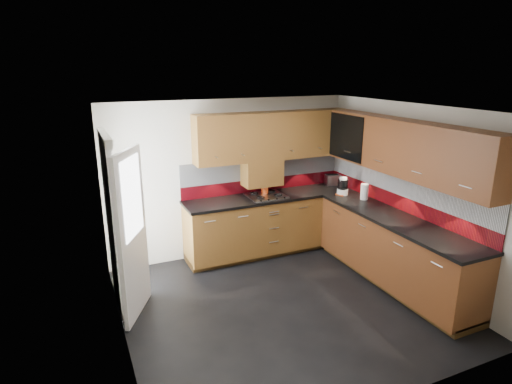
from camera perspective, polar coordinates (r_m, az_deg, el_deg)
name	(u,v)px	position (r m, az deg, el deg)	size (l,w,h in m)	color
room	(286,189)	(4.92, 4.03, 0.41)	(4.00, 3.80, 2.64)	black
base_cabinets	(326,238)	(6.37, 9.33, -6.06)	(2.70, 3.20, 0.95)	#5B3014
countertop	(327,207)	(6.19, 9.50, -2.00)	(2.72, 3.22, 0.04)	black
backsplash	(333,182)	(6.40, 10.19, 1.30)	(2.70, 3.20, 0.54)	maroon
upper_cabinets	(338,142)	(6.13, 10.90, 6.60)	(2.50, 3.20, 0.72)	#5B3014
extractor_hood	(262,173)	(6.59, 0.79, 2.61)	(0.60, 0.33, 0.40)	#5B3014
glass_cabinet	(354,135)	(6.63, 12.94, 7.45)	(0.32, 0.80, 0.66)	black
back_door	(121,228)	(5.26, -17.58, -4.62)	(0.42, 1.19, 2.04)	white
gas_hob	(266,196)	(6.53, 1.39, -0.48)	(0.57, 0.50, 0.04)	silver
utensil_pot	(265,188)	(6.63, 1.16, 0.48)	(0.11, 0.11, 0.38)	#C44012
toaster	(333,180)	(7.26, 10.21, 1.60)	(0.28, 0.20, 0.18)	silver
food_processor	(343,187)	(6.73, 11.49, 0.71)	(0.17, 0.17, 0.28)	white
paper_towel	(364,192)	(6.56, 14.25, 0.03)	(0.11, 0.11, 0.24)	white
orange_cloth	(342,194)	(6.75, 11.35, -0.28)	(0.16, 0.13, 0.02)	#D34C17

